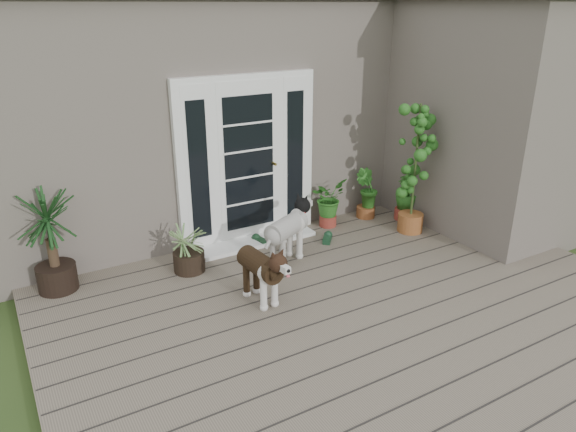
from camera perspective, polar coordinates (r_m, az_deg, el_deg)
deck at (r=5.69m, az=7.89°, el=-10.20°), size 6.20×4.60×0.12m
house_main at (r=8.69m, az=-9.33°, el=11.52°), size 7.40×4.00×3.10m
house_wing at (r=7.84m, az=20.55°, el=9.34°), size 1.60×2.40×3.10m
door_unit at (r=6.85m, az=-4.34°, el=5.97°), size 1.90×0.14×2.15m
door_step at (r=7.05m, az=-3.38°, el=-2.65°), size 1.60×0.40×0.05m
brindle_dog at (r=5.58m, az=-3.00°, el=-6.27°), size 0.39×0.78×0.63m
white_dog at (r=6.39m, az=-0.15°, el=-2.25°), size 0.87×0.66×0.67m
spider_plant at (r=6.29m, az=-10.64°, el=-3.11°), size 0.62×0.62×0.65m
yucca at (r=6.21m, az=-24.01°, el=-2.51°), size 0.85×0.85×1.16m
herb_a at (r=7.48m, az=4.32°, el=1.14°), size 0.63×0.63×0.62m
herb_b at (r=7.87m, az=8.35°, el=1.67°), size 0.49×0.49×0.52m
herb_c at (r=7.89m, az=12.47°, el=1.68°), size 0.48×0.48×0.59m
sapling at (r=7.28m, az=13.44°, el=5.04°), size 0.55×0.55×1.82m
clog_left at (r=7.00m, az=-2.99°, el=-2.62°), size 0.19×0.32×0.09m
clog_right at (r=7.08m, az=4.22°, el=-2.37°), size 0.30×0.31×0.09m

